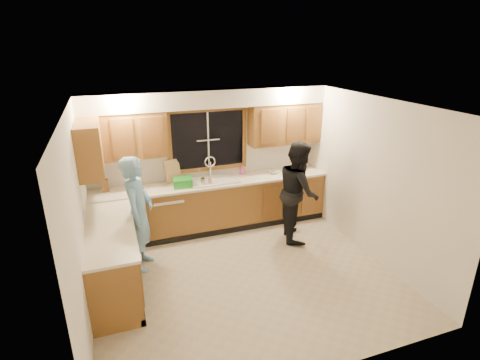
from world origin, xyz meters
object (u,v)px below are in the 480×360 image
knife_block (105,185)px  dish_crate (183,182)px  woman (298,191)px  dishwasher (168,214)px  man (139,214)px  sink (214,184)px  bowl (274,172)px  stove (114,282)px  soap_bottle (242,169)px

knife_block → dish_crate: (1.25, -0.20, -0.03)m
woman → dishwasher: bearing=86.7°
man → dish_crate: bearing=-26.5°
sink → man: 1.61m
man → knife_block: 1.08m
dishwasher → knife_block: bearing=171.2°
dishwasher → bowl: size_ratio=4.01×
stove → bowl: size_ratio=4.40×
woman → bowl: bearing=22.9°
man → bowl: man is taller
knife_block → bowl: size_ratio=1.00×
stove → woman: 3.25m
knife_block → man: bearing=-71.3°
soap_bottle → dish_crate: bearing=-167.7°
woman → bowl: size_ratio=8.43×
woman → bowl: (-0.08, 0.83, 0.08)m
dishwasher → man: man is taller
sink → dish_crate: size_ratio=2.75×
dishwasher → bowl: bearing=1.1°
dish_crate → woman: bearing=-22.2°
knife_block → dish_crate: knife_block is taller
dishwasher → stove: bearing=-117.7°
bowl → knife_block: bearing=177.9°
sink → stove: sink is taller
man → knife_block: size_ratio=8.61×
knife_block → soap_bottle: bearing=-3.9°
woman → soap_bottle: woman is taller
stove → bowl: bearing=31.8°
stove → dish_crate: dish_crate is taller
dishwasher → bowl: 2.10m
dishwasher → knife_block: 1.15m
sink → man: bearing=-148.6°
bowl → dishwasher: bearing=-178.9°
woman → sink: bearing=74.7°
man → dish_crate: 1.13m
knife_block → bowl: bearing=-7.4°
sink → soap_bottle: (0.61, 0.19, 0.14)m
dishwasher → woman: (2.11, -0.79, 0.45)m
woman → soap_bottle: 1.20m
dishwasher → man: 1.09m
dish_crate → sink: bearing=6.4°
dishwasher → woman: woman is taller
knife_block → dish_crate: size_ratio=0.65×
woman → dish_crate: woman is taller
sink → woman: (1.26, -0.81, -0.00)m
dishwasher → bowl: bowl is taller
dishwasher → dish_crate: size_ratio=2.63×
soap_bottle → bowl: soap_bottle is taller
soap_bottle → bowl: (0.57, -0.17, -0.06)m
sink → soap_bottle: sink is taller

